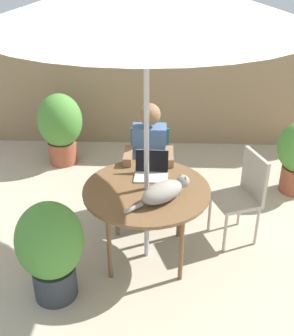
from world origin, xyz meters
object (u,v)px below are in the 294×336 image
at_px(chair_empty, 244,190).
at_px(potted_plant_near_fence, 51,247).
at_px(patio_table, 147,194).
at_px(laptop, 152,169).
at_px(person_seated, 149,156).
at_px(potted_plant_by_chair, 60,126).
at_px(chair_occupied, 150,164).
at_px(cat, 165,191).

bearing_deg(chair_empty, potted_plant_near_fence, -152.51).
xyz_separation_m(patio_table, laptop, (0.04, 0.25, 0.12)).
xyz_separation_m(patio_table, person_seated, (0.00, 0.68, 0.02)).
bearing_deg(potted_plant_near_fence, patio_table, 35.45).
bearing_deg(potted_plant_by_chair, laptop, -52.87).
xyz_separation_m(chair_empty, potted_plant_by_chair, (-2.10, 1.52, -0.01)).
bearing_deg(chair_occupied, chair_empty, -28.86).
relative_size(chair_occupied, person_seated, 0.73).
bearing_deg(potted_plant_near_fence, chair_empty, 27.49).
bearing_deg(chair_empty, person_seated, 159.26).
bearing_deg(potted_plant_near_fence, laptop, 44.92).
relative_size(patio_table, potted_plant_near_fence, 1.24).
xyz_separation_m(laptop, cat, (0.12, -0.42, 0.02)).
xyz_separation_m(patio_table, potted_plant_by_chair, (-1.18, 1.85, -0.16)).
bearing_deg(chair_occupied, cat, -81.22).
distance_m(patio_table, laptop, 0.28).
bearing_deg(potted_plant_near_fence, chair_occupied, 61.53).
relative_size(cat, potted_plant_by_chair, 0.58).
bearing_deg(laptop, potted_plant_by_chair, 127.13).
xyz_separation_m(chair_occupied, potted_plant_by_chair, (-1.18, 1.01, -0.01)).
distance_m(patio_table, person_seated, 0.68).
height_order(chair_occupied, laptop, laptop).
bearing_deg(laptop, chair_occupied, 93.47).
bearing_deg(potted_plant_by_chair, potted_plant_near_fence, -79.61).
bearing_deg(cat, patio_table, 132.51).
distance_m(chair_empty, person_seated, 1.00).
distance_m(chair_occupied, chair_empty, 1.05).
height_order(chair_occupied, chair_empty, same).
distance_m(laptop, cat, 0.44).
relative_size(chair_empty, person_seated, 0.73).
xyz_separation_m(person_seated, laptop, (0.04, -0.43, 0.10)).
bearing_deg(person_seated, potted_plant_near_fence, -121.52).
distance_m(person_seated, potted_plant_near_fence, 1.44).
bearing_deg(chair_empty, patio_table, -159.94).
xyz_separation_m(laptop, potted_plant_by_chair, (-1.21, 1.60, -0.28)).
relative_size(person_seated, laptop, 4.02).
relative_size(patio_table, laptop, 3.61).
distance_m(patio_table, cat, 0.27).
distance_m(chair_empty, potted_plant_near_fence, 1.87).
relative_size(person_seated, cat, 2.29).
distance_m(chair_occupied, potted_plant_by_chair, 1.55).
bearing_deg(person_seated, chair_empty, -20.74).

